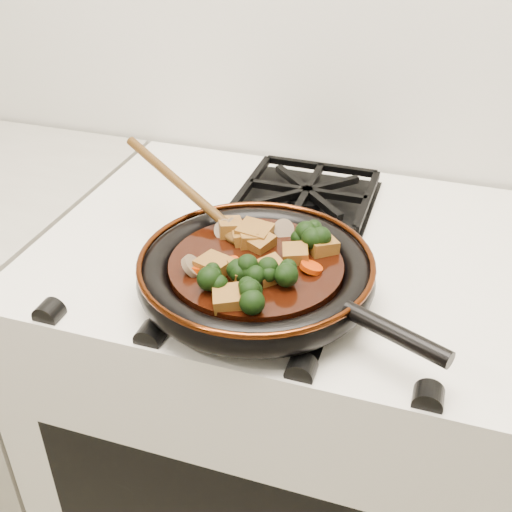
% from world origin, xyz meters
% --- Properties ---
extents(stove, '(0.76, 0.60, 0.90)m').
position_xyz_m(stove, '(0.00, 1.69, 0.45)').
color(stove, white).
rests_on(stove, ground).
extents(burner_grate_front, '(0.23, 0.23, 0.03)m').
position_xyz_m(burner_grate_front, '(0.00, 1.55, 0.91)').
color(burner_grate_front, black).
rests_on(burner_grate_front, stove).
extents(burner_grate_back, '(0.23, 0.23, 0.03)m').
position_xyz_m(burner_grate_back, '(0.00, 1.83, 0.91)').
color(burner_grate_back, black).
rests_on(burner_grate_back, stove).
extents(skillet, '(0.43, 0.33, 0.05)m').
position_xyz_m(skillet, '(0.00, 1.54, 0.94)').
color(skillet, black).
rests_on(skillet, burner_grate_front).
extents(braising_sauce, '(0.24, 0.24, 0.02)m').
position_xyz_m(braising_sauce, '(0.00, 1.54, 0.95)').
color(braising_sauce, black).
rests_on(braising_sauce, skillet).
extents(tofu_cube_0, '(0.05, 0.05, 0.03)m').
position_xyz_m(tofu_cube_0, '(-0.02, 1.58, 0.97)').
color(tofu_cube_0, brown).
rests_on(tofu_cube_0, braising_sauce).
extents(tofu_cube_1, '(0.06, 0.06, 0.03)m').
position_xyz_m(tofu_cube_1, '(0.03, 1.51, 0.97)').
color(tofu_cube_1, brown).
rests_on(tofu_cube_1, braising_sauce).
extents(tofu_cube_2, '(0.05, 0.05, 0.02)m').
position_xyz_m(tofu_cube_2, '(-0.05, 1.50, 0.97)').
color(tofu_cube_2, brown).
rests_on(tofu_cube_2, braising_sauce).
extents(tofu_cube_3, '(0.05, 0.05, 0.03)m').
position_xyz_m(tofu_cube_3, '(-0.06, 1.60, 0.97)').
color(tofu_cube_3, brown).
rests_on(tofu_cube_3, braising_sauce).
extents(tofu_cube_4, '(0.05, 0.05, 0.02)m').
position_xyz_m(tofu_cube_4, '(-0.00, 1.44, 0.97)').
color(tofu_cube_4, brown).
rests_on(tofu_cube_4, braising_sauce).
extents(tofu_cube_5, '(0.05, 0.05, 0.03)m').
position_xyz_m(tofu_cube_5, '(-0.00, 1.50, 0.97)').
color(tofu_cube_5, brown).
rests_on(tofu_cube_5, braising_sauce).
extents(tofu_cube_6, '(0.04, 0.05, 0.02)m').
position_xyz_m(tofu_cube_6, '(0.05, 1.56, 0.97)').
color(tofu_cube_6, brown).
rests_on(tofu_cube_6, braising_sauce).
extents(tofu_cube_7, '(0.05, 0.05, 0.03)m').
position_xyz_m(tofu_cube_7, '(-0.03, 1.59, 0.97)').
color(tofu_cube_7, brown).
rests_on(tofu_cube_7, braising_sauce).
extents(tofu_cube_8, '(0.05, 0.05, 0.03)m').
position_xyz_m(tofu_cube_8, '(-0.02, 1.59, 0.97)').
color(tofu_cube_8, brown).
rests_on(tofu_cube_8, braising_sauce).
extents(tofu_cube_9, '(0.05, 0.05, 0.03)m').
position_xyz_m(tofu_cube_9, '(0.08, 1.60, 0.97)').
color(tofu_cube_9, brown).
rests_on(tofu_cube_9, braising_sauce).
extents(tofu_cube_10, '(0.05, 0.05, 0.03)m').
position_xyz_m(tofu_cube_10, '(-0.01, 1.58, 0.97)').
color(tofu_cube_10, brown).
rests_on(tofu_cube_10, braising_sauce).
extents(broccoli_floret_0, '(0.08, 0.08, 0.06)m').
position_xyz_m(broccoli_floret_0, '(0.03, 1.44, 0.97)').
color(broccoli_floret_0, black).
rests_on(broccoli_floret_0, braising_sauce).
extents(broccoli_floret_1, '(0.08, 0.08, 0.06)m').
position_xyz_m(broccoli_floret_1, '(0.05, 1.61, 0.97)').
color(broccoli_floret_1, black).
rests_on(broccoli_floret_1, braising_sauce).
extents(broccoli_floret_2, '(0.08, 0.08, 0.06)m').
position_xyz_m(broccoli_floret_2, '(0.06, 1.60, 0.97)').
color(broccoli_floret_2, black).
rests_on(broccoli_floret_2, braising_sauce).
extents(broccoli_floret_3, '(0.09, 0.09, 0.07)m').
position_xyz_m(broccoli_floret_3, '(0.00, 1.49, 0.97)').
color(broccoli_floret_3, black).
rests_on(broccoli_floret_3, braising_sauce).
extents(broccoli_floret_4, '(0.09, 0.09, 0.06)m').
position_xyz_m(broccoli_floret_4, '(-0.03, 1.47, 0.97)').
color(broccoli_floret_4, black).
rests_on(broccoli_floret_4, braising_sauce).
extents(broccoli_floret_5, '(0.09, 0.09, 0.07)m').
position_xyz_m(broccoli_floret_5, '(0.04, 1.51, 0.97)').
color(broccoli_floret_5, black).
rests_on(broccoli_floret_5, braising_sauce).
extents(carrot_coin_0, '(0.03, 0.03, 0.02)m').
position_xyz_m(carrot_coin_0, '(0.02, 1.45, 0.96)').
color(carrot_coin_0, '#C23305').
rests_on(carrot_coin_0, braising_sauce).
extents(carrot_coin_1, '(0.03, 0.03, 0.02)m').
position_xyz_m(carrot_coin_1, '(-0.07, 1.50, 0.96)').
color(carrot_coin_1, '#C23305').
rests_on(carrot_coin_1, braising_sauce).
extents(carrot_coin_2, '(0.03, 0.03, 0.02)m').
position_xyz_m(carrot_coin_2, '(-0.03, 1.52, 0.96)').
color(carrot_coin_2, '#C23305').
rests_on(carrot_coin_2, braising_sauce).
extents(carrot_coin_3, '(0.03, 0.03, 0.02)m').
position_xyz_m(carrot_coin_3, '(0.08, 1.54, 0.96)').
color(carrot_coin_3, '#C23305').
rests_on(carrot_coin_3, braising_sauce).
extents(mushroom_slice_0, '(0.04, 0.03, 0.03)m').
position_xyz_m(mushroom_slice_0, '(-0.03, 1.62, 0.97)').
color(mushroom_slice_0, brown).
rests_on(mushroom_slice_0, braising_sauce).
extents(mushroom_slice_1, '(0.04, 0.04, 0.03)m').
position_xyz_m(mushroom_slice_1, '(-0.07, 1.49, 0.97)').
color(mushroom_slice_1, brown).
rests_on(mushroom_slice_1, braising_sauce).
extents(mushroom_slice_2, '(0.04, 0.04, 0.03)m').
position_xyz_m(mushroom_slice_2, '(-0.06, 1.59, 0.97)').
color(mushroom_slice_2, brown).
rests_on(mushroom_slice_2, braising_sauce).
extents(mushroom_slice_3, '(0.04, 0.04, 0.03)m').
position_xyz_m(mushroom_slice_3, '(0.02, 1.62, 0.97)').
color(mushroom_slice_3, brown).
rests_on(mushroom_slice_3, braising_sauce).
extents(mushroom_slice_4, '(0.03, 0.03, 0.03)m').
position_xyz_m(mushroom_slice_4, '(-0.05, 1.60, 0.97)').
color(mushroom_slice_4, brown).
rests_on(mushroom_slice_4, braising_sauce).
extents(wooden_spoon, '(0.16, 0.10, 0.26)m').
position_xyz_m(wooden_spoon, '(-0.11, 1.62, 0.98)').
color(wooden_spoon, '#4B2F10').
rests_on(wooden_spoon, braising_sauce).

